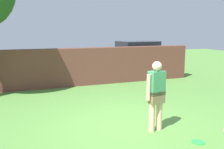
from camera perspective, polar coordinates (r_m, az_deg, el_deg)
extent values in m
plane|color=#568C3D|center=(6.42, 3.16, -11.23)|extent=(40.00, 40.00, 0.00)
cube|color=brown|center=(10.58, -15.89, 1.20)|extent=(13.66, 0.50, 1.56)
cylinder|color=beige|center=(5.99, 8.85, -8.57)|extent=(0.14, 0.14, 0.85)
cylinder|color=beige|center=(6.13, 10.46, -8.20)|extent=(0.14, 0.14, 0.85)
cube|color=olive|center=(5.95, 9.77, -4.95)|extent=(0.39, 0.27, 0.28)
cube|color=#3F8C59|center=(5.88, 9.86, -1.89)|extent=(0.39, 0.27, 0.55)
sphere|color=beige|center=(5.82, 9.97, 1.83)|extent=(0.22, 0.22, 0.22)
cylinder|color=beige|center=(5.76, 8.13, -2.86)|extent=(0.09, 0.09, 0.58)
cylinder|color=beige|center=(6.04, 11.47, -2.35)|extent=(0.09, 0.09, 0.58)
cube|color=#A51111|center=(13.95, 5.65, 3.28)|extent=(4.29, 1.94, 0.80)
cube|color=#1E2328|center=(13.89, 5.70, 6.15)|extent=(2.08, 1.61, 0.60)
cylinder|color=black|center=(12.61, 2.24, 0.79)|extent=(0.65, 0.26, 0.64)
cylinder|color=black|center=(14.13, -0.91, 1.78)|extent=(0.65, 0.26, 0.64)
cylinder|color=black|center=(14.06, 12.19, 1.51)|extent=(0.65, 0.26, 0.64)
cylinder|color=black|center=(15.44, 8.39, 2.36)|extent=(0.65, 0.26, 0.64)
cylinder|color=green|center=(5.80, 18.59, -14.04)|extent=(0.27, 0.27, 0.02)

